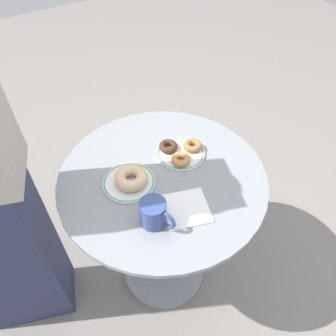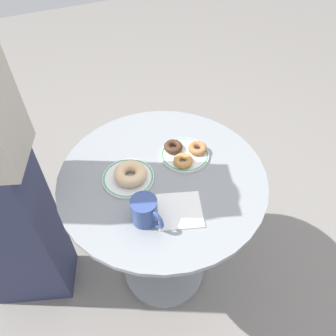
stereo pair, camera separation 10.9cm
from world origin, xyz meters
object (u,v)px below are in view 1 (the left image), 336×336
donut_cinnamon (193,145)px  donut_chocolate (168,146)px  donut_glazed (131,178)px  paper_napkin (186,208)px  donut_old_fashioned (181,159)px  coffee_mug (154,213)px  plate_right (181,153)px  plate_left (129,182)px  cafe_table (163,214)px

donut_cinnamon → donut_chocolate: same height
donut_glazed → donut_cinnamon: donut_glazed is taller
donut_chocolate → paper_napkin: (-0.09, -0.25, -0.02)m
donut_glazed → donut_chocolate: 0.20m
donut_old_fashioned → donut_cinnamon: bearing=25.1°
donut_glazed → coffee_mug: (-0.01, -0.17, 0.01)m
plate_right → donut_chocolate: (-0.03, 0.04, 0.02)m
plate_left → donut_cinnamon: (0.27, 0.02, 0.02)m
donut_cinnamon → paper_napkin: donut_cinnamon is taller
cafe_table → donut_cinnamon: (0.16, 0.05, 0.25)m
donut_old_fashioned → paper_napkin: donut_old_fashioned is taller
donut_cinnamon → donut_old_fashioned: size_ratio=1.00×
donut_glazed → donut_chocolate: bearing=19.8°
cafe_table → plate_right: plate_right is taller
donut_glazed → donut_old_fashioned: (0.19, -0.01, -0.01)m
cafe_table → donut_old_fashioned: (0.08, 0.01, 0.25)m
cafe_table → coffee_mug: (-0.12, -0.15, 0.28)m
donut_cinnamon → donut_chocolate: (-0.08, 0.04, 0.00)m
plate_right → donut_cinnamon: (0.05, -0.00, 0.02)m
donut_cinnamon → donut_glazed: bearing=-174.7°
donut_glazed → donut_old_fashioned: donut_glazed is taller
donut_chocolate → donut_old_fashioned: bearing=-89.2°
cafe_table → donut_cinnamon: 0.30m
plate_right → donut_glazed: 0.22m
donut_cinnamon → coffee_mug: 0.34m
plate_right → coffee_mug: (-0.23, -0.20, 0.04)m
donut_glazed → donut_chocolate: size_ratio=1.62×
cafe_table → donut_old_fashioned: size_ratio=10.51×
plate_right → donut_cinnamon: donut_cinnamon is taller
plate_right → donut_old_fashioned: 0.05m
donut_old_fashioned → plate_left: bearing=174.8°
plate_right → coffee_mug: coffee_mug is taller
donut_glazed → donut_old_fashioned: size_ratio=1.62×
donut_chocolate → paper_napkin: size_ratio=0.49×
plate_left → donut_old_fashioned: size_ratio=2.56×
cafe_table → donut_old_fashioned: bearing=9.0°
plate_left → coffee_mug: (-0.01, -0.18, 0.04)m
donut_cinnamon → paper_napkin: 0.27m
coffee_mug → donut_old_fashioned: bearing=38.1°
donut_chocolate → plate_right: bearing=-53.9°
plate_left → donut_glazed: bearing=-45.6°
donut_chocolate → donut_glazed: bearing=-160.2°
plate_right → paper_napkin: size_ratio=1.25×
cafe_table → donut_glazed: (-0.11, 0.02, 0.26)m
donut_old_fashioned → coffee_mug: bearing=-141.9°
donut_chocolate → coffee_mug: 0.31m
coffee_mug → donut_chocolate: bearing=49.6°
cafe_table → donut_cinnamon: donut_cinnamon is taller
cafe_table → paper_napkin: size_ratio=5.15×
donut_chocolate → cafe_table: bearing=-132.3°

